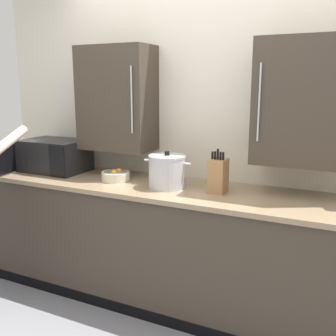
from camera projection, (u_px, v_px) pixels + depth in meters
name	position (u px, v px, depth m)	size (l,w,h in m)	color
back_wall_tiled	(207.00, 121.00, 3.00)	(3.87, 0.44, 2.70)	beige
counter_unit	(189.00, 249.00, 2.90)	(3.48, 0.69, 0.94)	#3D3328
microwave_oven	(51.00, 155.00, 3.36)	(0.56, 0.78, 0.27)	black
knife_block	(218.00, 175.00, 2.69)	(0.11, 0.15, 0.31)	#A37547
stock_pot	(167.00, 171.00, 2.82)	(0.37, 0.27, 0.27)	#B7BABF
fruit_bowl	(116.00, 175.00, 3.04)	(0.22, 0.22, 0.10)	beige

